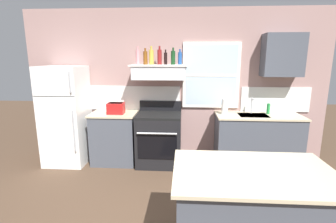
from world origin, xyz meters
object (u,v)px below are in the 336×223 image
at_px(bottle_blue_liqueur, 180,58).
at_px(paper_towel_roll, 225,107).
at_px(refrigerator, 66,116).
at_px(bottle_dark_green_wine, 173,57).
at_px(bottle_rose_pink, 138,57).
at_px(kitchen_island, 251,217).
at_px(bottle_red_label_wine, 160,57).
at_px(bottle_champagne_gold_foil, 151,57).
at_px(dish_soap_bottle, 268,109).
at_px(bottle_amber_wine, 145,58).
at_px(bottle_balsamic_dark, 166,58).
at_px(toaster, 116,108).
at_px(stove_range, 159,139).

distance_m(bottle_blue_liqueur, paper_towel_roll, 1.12).
relative_size(refrigerator, bottle_dark_green_wine, 6.20).
xyz_separation_m(bottle_rose_pink, bottle_dark_green_wine, (0.59, 0.02, -0.01)).
bearing_deg(kitchen_island, refrigerator, 142.00).
relative_size(bottle_red_label_wine, bottle_dark_green_wine, 1.10).
height_order(refrigerator, bottle_dark_green_wine, bottle_dark_green_wine).
bearing_deg(bottle_champagne_gold_foil, dish_soap_bottle, 2.20).
distance_m(bottle_amber_wine, bottle_champagne_gold_foil, 0.11).
height_order(bottle_champagne_gold_foil, bottle_balsamic_dark, bottle_champagne_gold_foil).
xyz_separation_m(bottle_red_label_wine, bottle_balsamic_dark, (0.10, -0.02, -0.02)).
bearing_deg(dish_soap_bottle, bottle_dark_green_wine, -178.21).
bearing_deg(bottle_dark_green_wine, toaster, -173.27).
height_order(toaster, stove_range, toaster).
relative_size(refrigerator, paper_towel_roll, 6.38).
distance_m(bottle_red_label_wine, bottle_balsamic_dark, 0.11).
bearing_deg(toaster, bottle_dark_green_wine, 6.73).
height_order(bottle_amber_wine, paper_towel_roll, bottle_amber_wine).
xyz_separation_m(stove_range, bottle_rose_pink, (-0.36, 0.07, 1.41)).
distance_m(bottle_rose_pink, kitchen_island, 2.97).
xyz_separation_m(bottle_amber_wine, dish_soap_bottle, (2.11, 0.05, -0.86)).
height_order(bottle_amber_wine, kitchen_island, bottle_amber_wine).
relative_size(bottle_champagne_gold_foil, kitchen_island, 0.21).
xyz_separation_m(bottle_balsamic_dark, paper_towel_roll, (1.01, -0.08, -0.80)).
bearing_deg(stove_range, bottle_amber_wine, 160.06).
bearing_deg(paper_towel_roll, bottle_dark_green_wine, 176.85).
xyz_separation_m(bottle_champagne_gold_foil, kitchen_island, (1.17, -2.19, -1.41)).
distance_m(refrigerator, bottle_red_label_wine, 1.95).
distance_m(bottle_red_label_wine, bottle_dark_green_wine, 0.24).
distance_m(bottle_balsamic_dark, kitchen_island, 2.81).
bearing_deg(refrigerator, bottle_amber_wine, 4.30).
relative_size(toaster, bottle_rose_pink, 1.00).
height_order(bottle_rose_pink, kitchen_island, bottle_rose_pink).
relative_size(toaster, paper_towel_roll, 1.10).
relative_size(paper_towel_roll, dish_soap_bottle, 1.50).
bearing_deg(bottle_dark_green_wine, bottle_balsamic_dark, 165.48).
xyz_separation_m(dish_soap_bottle, kitchen_island, (-0.83, -2.27, -0.54)).
xyz_separation_m(bottle_amber_wine, bottle_red_label_wine, (0.23, 0.05, 0.01)).
distance_m(refrigerator, dish_soap_bottle, 3.54).
distance_m(bottle_blue_liqueur, dish_soap_bottle, 1.75).
height_order(bottle_red_label_wine, bottle_balsamic_dark, bottle_red_label_wine).
height_order(bottle_balsamic_dark, kitchen_island, bottle_balsamic_dark).
relative_size(bottle_blue_liqueur, dish_soap_bottle, 1.42).
distance_m(bottle_rose_pink, paper_towel_roll, 1.69).
height_order(bottle_amber_wine, bottle_dark_green_wine, bottle_dark_green_wine).
xyz_separation_m(bottle_rose_pink, bottle_blue_liqueur, (0.70, 0.07, -0.02)).
height_order(toaster, bottle_red_label_wine, bottle_red_label_wine).
distance_m(bottle_red_label_wine, paper_towel_roll, 1.39).
distance_m(bottle_champagne_gold_foil, bottle_red_label_wine, 0.15).
bearing_deg(stove_range, bottle_rose_pink, 168.78).
xyz_separation_m(toaster, bottle_champagne_gold_foil, (0.62, 0.09, 0.86)).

